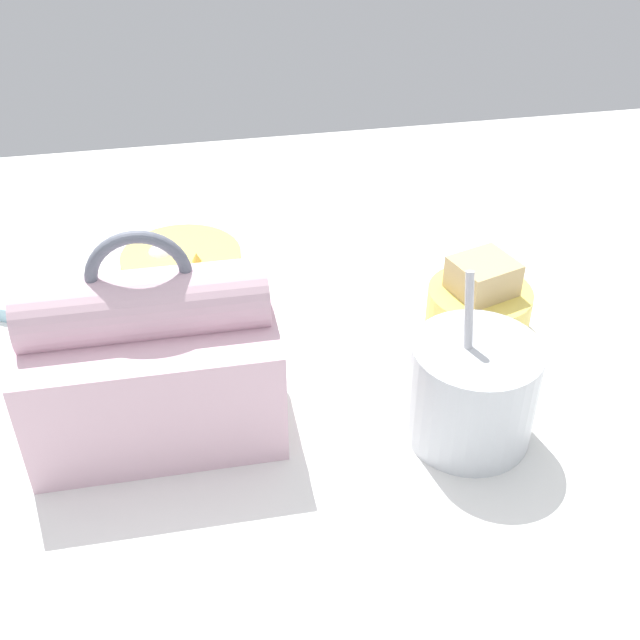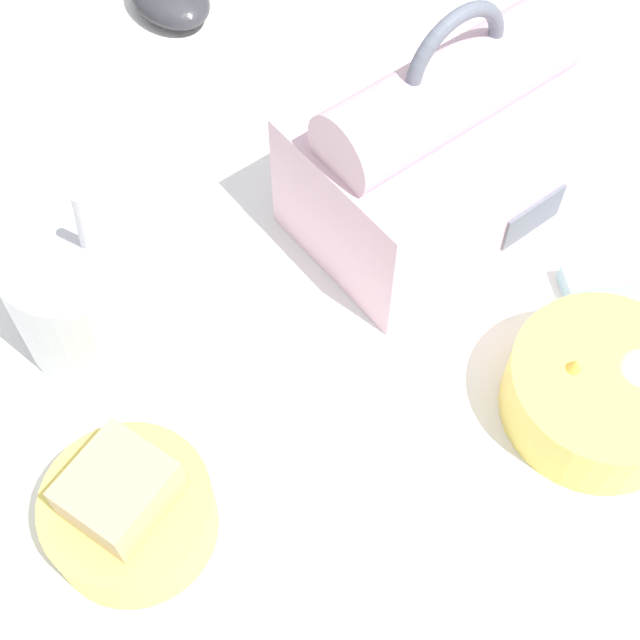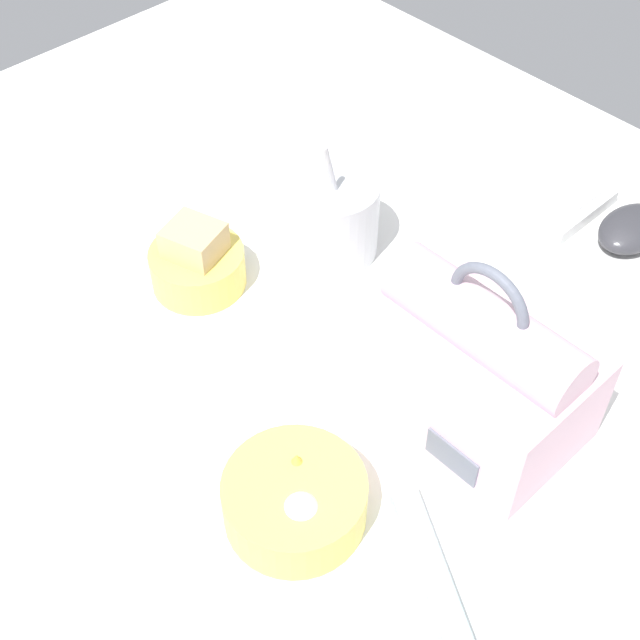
{
  "view_description": "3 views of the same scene",
  "coord_description": "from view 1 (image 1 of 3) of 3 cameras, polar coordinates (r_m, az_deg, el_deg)",
  "views": [
    {
      "loc": [
        10.09,
        56.13,
        50.35
      ],
      "look_at": [
        -0.91,
        -1.87,
        7.0
      ],
      "focal_mm": 45.0,
      "sensor_mm": 36.0,
      "label": 1
    },
    {
      "loc": [
        -20.01,
        -26.31,
        55.76
      ],
      "look_at": [
        -0.91,
        -1.87,
        7.0
      ],
      "focal_mm": 50.0,
      "sensor_mm": 36.0,
      "label": 2
    },
    {
      "loc": [
        41.69,
        -42.19,
        70.92
      ],
      "look_at": [
        -0.91,
        -1.87,
        7.0
      ],
      "focal_mm": 50.0,
      "sensor_mm": 36.0,
      "label": 3
    }
  ],
  "objects": [
    {
      "name": "bento_bowl_snacks",
      "position": [
        0.86,
        -9.72,
        3.37
      ],
      "size": [
        12.47,
        12.47,
        5.76
      ],
      "color": "#EFD65B",
      "rests_on": "desk_surface"
    },
    {
      "name": "chopstick_case",
      "position": [
        0.85,
        -18.73,
        0.14
      ],
      "size": [
        17.88,
        11.47,
        1.6
      ],
      "color": "#99C6D6",
      "rests_on": "desk_surface"
    },
    {
      "name": "lunch_bag",
      "position": [
        0.67,
        -11.83,
        -2.81
      ],
      "size": [
        20.35,
        13.64,
        18.9
      ],
      "color": "beige",
      "rests_on": "desk_surface"
    },
    {
      "name": "desk_surface",
      "position": [
        0.75,
        -0.41,
        -4.58
      ],
      "size": [
        140.0,
        110.0,
        2.0
      ],
      "color": "white",
      "rests_on": "ground"
    },
    {
      "name": "soup_cup",
      "position": [
        0.67,
        10.79,
        -4.9
      ],
      "size": [
        10.53,
        10.53,
        15.42
      ],
      "color": "silver",
      "rests_on": "desk_surface"
    },
    {
      "name": "bento_bowl_sandwich",
      "position": [
        0.81,
        11.24,
        1.15
      ],
      "size": [
        10.23,
        10.23,
        7.82
      ],
      "color": "#EFD65B",
      "rests_on": "desk_surface"
    }
  ]
}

